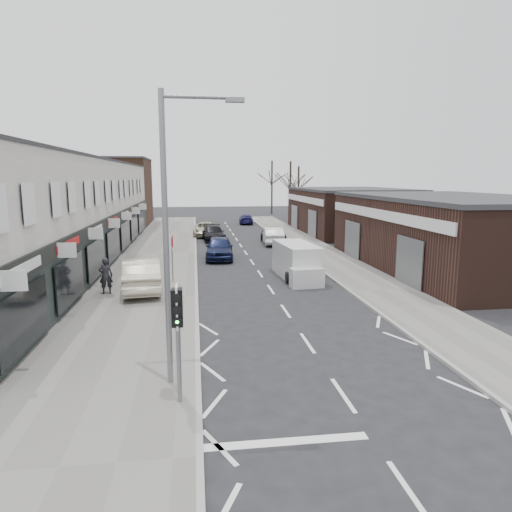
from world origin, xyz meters
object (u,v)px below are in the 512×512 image
object	(u,v)px
pedestrian	(106,276)
white_van	(297,262)
traffic_light	(177,317)
warning_sign	(173,245)
street_lamp	(172,225)
parked_car_left_c	(206,229)
parked_car_left_b	(214,233)
parked_car_right_b	(273,234)
parked_car_right_a	(273,236)
sedan_on_pavement	(142,275)
parked_car_right_c	(246,219)
parked_car_left_a	(219,248)

from	to	relation	value
pedestrian	white_van	bearing A→B (deg)	-169.48
traffic_light	warning_sign	bearing A→B (deg)	93.10
street_lamp	parked_car_left_c	world-z (taller)	street_lamp
parked_car_left_b	parked_car_right_b	size ratio (longest dim) A/B	1.02
pedestrian	parked_car_left_c	xyz separation A→B (m)	(5.51, 23.04, -0.34)
warning_sign	white_van	size ratio (longest dim) A/B	0.51
white_van	pedestrian	distance (m)	10.75
warning_sign	parked_car_left_c	distance (m)	21.02
warning_sign	parked_car_right_a	bearing A→B (deg)	60.63
parked_car_left_c	sedan_on_pavement	bearing A→B (deg)	-96.36
parked_car_right_a	parked_car_right_c	world-z (taller)	parked_car_right_a
sedan_on_pavement	traffic_light	bearing A→B (deg)	94.03
parked_car_right_a	parked_car_right_b	bearing A→B (deg)	-97.84
sedan_on_pavement	parked_car_right_b	xyz separation A→B (m)	(9.76, 16.93, -0.16)
street_lamp	parked_car_right_a	distance (m)	28.41
pedestrian	parked_car_left_c	distance (m)	23.69
parked_car_right_b	parked_car_left_c	bearing A→B (deg)	-43.05
street_lamp	parked_car_right_c	size ratio (longest dim) A/B	1.90
parked_car_right_a	street_lamp	bearing A→B (deg)	79.19
parked_car_left_b	parked_car_right_b	world-z (taller)	parked_car_right_b
parked_car_left_b	parked_car_right_b	xyz separation A→B (m)	(5.28, -2.26, 0.11)
white_van	pedestrian	bearing A→B (deg)	-169.65
traffic_light	parked_car_right_c	size ratio (longest dim) A/B	0.74
pedestrian	parked_car_right_c	size ratio (longest dim) A/B	0.43
white_van	warning_sign	bearing A→B (deg)	179.98
pedestrian	parked_car_right_a	size ratio (longest dim) A/B	0.39
parked_car_left_a	parked_car_right_b	bearing A→B (deg)	58.46
parked_car_left_a	parked_car_left_c	bearing A→B (deg)	96.49
traffic_light	parked_car_left_b	xyz separation A→B (m)	(2.19, 31.35, -1.72)
parked_car_right_a	parked_car_right_b	distance (m)	0.74
warning_sign	parked_car_right_b	world-z (taller)	warning_sign
street_lamp	parked_car_right_c	bearing A→B (deg)	81.12
warning_sign	parked_car_left_a	bearing A→B (deg)	68.64
parked_car_right_b	street_lamp	bearing A→B (deg)	75.81
parked_car_right_b	parked_car_right_a	bearing A→B (deg)	78.70
parked_car_left_a	parked_car_right_c	size ratio (longest dim) A/B	1.14
traffic_light	parked_car_left_c	size ratio (longest dim) A/B	0.62
traffic_light	parked_car_left_a	size ratio (longest dim) A/B	0.65
sedan_on_pavement	parked_car_right_c	xyz separation A→B (m)	(9.24, 34.35, -0.36)
street_lamp	pedestrian	size ratio (longest dim) A/B	4.38
street_lamp	warning_sign	bearing A→B (deg)	92.84
sedan_on_pavement	parked_car_left_b	world-z (taller)	sedan_on_pavement
street_lamp	parked_car_left_c	distance (m)	33.91
sedan_on_pavement	pedestrian	xyz separation A→B (m)	(-1.70, -0.34, 0.06)
parked_car_right_a	parked_car_left_b	bearing A→B (deg)	-25.69
parked_car_right_b	parked_car_left_a	bearing A→B (deg)	55.95
parked_car_left_b	traffic_light	bearing A→B (deg)	-97.11
warning_sign	pedestrian	bearing A→B (deg)	-145.65
pedestrian	parked_car_left_c	world-z (taller)	pedestrian
street_lamp	parked_car_left_a	bearing A→B (deg)	83.49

